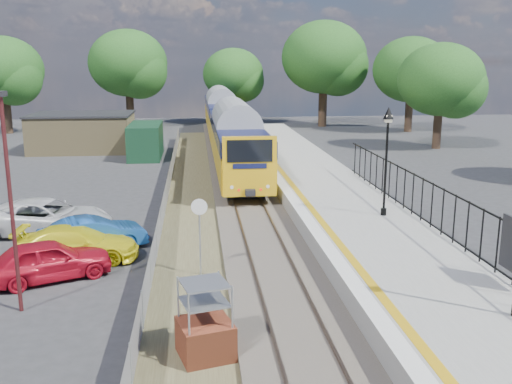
{
  "coord_description": "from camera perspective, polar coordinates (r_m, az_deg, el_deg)",
  "views": [
    {
      "loc": [
        -2.62,
        -16.84,
        7.31
      ],
      "look_at": [
        -0.17,
        6.2,
        2.0
      ],
      "focal_mm": 40.0,
      "sensor_mm": 36.0,
      "label": 1
    }
  ],
  "objects": [
    {
      "name": "palisade_fence",
      "position": [
        21.86,
        18.96,
        -2.31
      ],
      "size": [
        0.12,
        26.0,
        2.0
      ],
      "color": "black",
      "rests_on": "platform"
    },
    {
      "name": "brick_plinth",
      "position": [
        14.61,
        -5.12,
        -12.79
      ],
      "size": [
        1.56,
        1.56,
        2.06
      ],
      "rotation": [
        0.0,
        0.0,
        0.26
      ],
      "color": "brown",
      "rests_on": "ground"
    },
    {
      "name": "victorian_lamp_north",
      "position": [
        24.36,
        13.01,
        5.48
      ],
      "size": [
        0.44,
        0.44,
        4.6
      ],
      "color": "black",
      "rests_on": "platform"
    },
    {
      "name": "car_white",
      "position": [
        26.15,
        -20.19,
        -2.4
      ],
      "size": [
        5.89,
        3.57,
        1.53
      ],
      "primitive_type": "imported",
      "rotation": [
        0.0,
        0.0,
        1.37
      ],
      "color": "silver",
      "rests_on": "ground"
    },
    {
      "name": "track_bed",
      "position": [
        27.56,
        -1.4,
        -2.28
      ],
      "size": [
        5.9,
        80.0,
        0.29
      ],
      "color": "#473F38",
      "rests_on": "ground"
    },
    {
      "name": "outbuilding",
      "position": [
        49.1,
        -15.84,
        5.65
      ],
      "size": [
        10.8,
        10.1,
        3.12
      ],
      "color": "#8F7D51",
      "rests_on": "ground"
    },
    {
      "name": "carpark_lamp",
      "position": [
        17.76,
        -23.43,
        0.26
      ],
      "size": [
        0.25,
        0.5,
        6.52
      ],
      "color": "#431617",
      "rests_on": "ground"
    },
    {
      "name": "car_blue",
      "position": [
        23.42,
        -15.96,
        -4.06
      ],
      "size": [
        4.34,
        2.85,
        1.35
      ],
      "primitive_type": "imported",
      "rotation": [
        0.0,
        0.0,
        1.95
      ],
      "color": "#194D9B",
      "rests_on": "ground"
    },
    {
      "name": "train",
      "position": [
        48.33,
        -2.96,
        6.99
      ],
      "size": [
        2.82,
        40.83,
        3.51
      ],
      "color": "gold",
      "rests_on": "ground"
    },
    {
      "name": "car_red",
      "position": [
        20.8,
        -20.05,
        -6.41
      ],
      "size": [
        4.49,
        3.22,
        1.42
      ],
      "primitive_type": "imported",
      "rotation": [
        0.0,
        0.0,
        1.99
      ],
      "color": "#B41024",
      "rests_on": "ground"
    },
    {
      "name": "wire_fence",
      "position": [
        29.65,
        -8.97,
        -0.33
      ],
      "size": [
        0.06,
        52.0,
        1.2
      ],
      "color": "#999EA3",
      "rests_on": "ground"
    },
    {
      "name": "ground",
      "position": [
        18.55,
        2.59,
        -10.32
      ],
      "size": [
        120.0,
        120.0,
        0.0
      ],
      "primitive_type": "plane",
      "color": "#2D2D30",
      "rests_on": "ground"
    },
    {
      "name": "tree_line",
      "position": [
        58.98,
        -2.22,
        12.22
      ],
      "size": [
        56.8,
        43.8,
        11.88
      ],
      "color": "#332319",
      "rests_on": "ground"
    },
    {
      "name": "platform",
      "position": [
        26.66,
        8.97,
        -2.16
      ],
      "size": [
        5.0,
        70.0,
        0.9
      ],
      "primitive_type": "cube",
      "color": "gray",
      "rests_on": "ground"
    },
    {
      "name": "car_yellow",
      "position": [
        22.47,
        -17.39,
        -4.94
      ],
      "size": [
        4.56,
        2.03,
        1.3
      ],
      "primitive_type": "imported",
      "rotation": [
        0.0,
        0.0,
        1.53
      ],
      "color": "yellow",
      "rests_on": "ground"
    },
    {
      "name": "platform_edge",
      "position": [
        26.09,
        4.62,
        -1.34
      ],
      "size": [
        0.9,
        70.0,
        0.01
      ],
      "color": "silver",
      "rests_on": "platform"
    },
    {
      "name": "speed_sign",
      "position": [
        19.57,
        -5.66,
        -3.21
      ],
      "size": [
        0.56,
        0.14,
        2.79
      ],
      "rotation": [
        0.0,
        0.0,
        -0.16
      ],
      "color": "#999EA3",
      "rests_on": "ground"
    }
  ]
}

